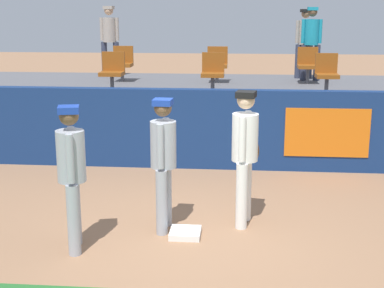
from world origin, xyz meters
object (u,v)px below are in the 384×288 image
first_base (185,233)px  spectator_capped (311,38)px  seat_front_center (213,71)px  seat_back_left (123,62)px  player_coach_visitor (72,168)px  spectator_casual (305,39)px  seat_front_right (327,72)px  player_runner_visitor (163,156)px  spectator_hooded (110,36)px  player_fielder_home (245,149)px  seat_back_right (308,63)px  seat_back_center (217,62)px  seat_front_left (112,70)px

first_base → spectator_capped: size_ratio=0.23×
seat_front_center → seat_back_left: size_ratio=1.00×
player_coach_visitor → seat_back_left: (-0.85, 7.00, 0.61)m
player_coach_visitor → spectator_capped: spectator_capped is taller
first_base → seat_back_left: seat_back_left is taller
seat_back_left → seat_front_center: bearing=-38.4°
spectator_casual → first_base: bearing=59.9°
seat_front_right → seat_front_center: 2.30m
spectator_capped → spectator_casual: size_ratio=1.03×
player_runner_visitor → player_coach_visitor: (-1.01, -0.72, 0.01)m
spectator_hooded → player_coach_visitor: bearing=103.8°
player_coach_visitor → spectator_casual: size_ratio=1.06×
seat_front_right → player_runner_visitor: bearing=-121.2°
first_base → player_fielder_home: bearing=33.8°
seat_front_right → spectator_casual: size_ratio=0.49×
player_coach_visitor → player_fielder_home: bearing=102.4°
seat_back_right → spectator_hooded: spectator_hooded is taller
player_fielder_home → seat_front_right: bearing=168.8°
player_fielder_home → player_coach_visitor: size_ratio=1.03×
first_base → spectator_hooded: bearing=109.8°
seat_back_center → seat_front_left: bearing=-139.5°
seat_front_right → seat_front_left: size_ratio=1.00×
first_base → spectator_casual: bearing=73.3°
player_coach_visitor → player_runner_visitor: bearing=111.6°
seat_front_center → first_base: bearing=-91.3°
player_coach_visitor → seat_front_left: bearing=173.4°
seat_front_center → spectator_casual: bearing=52.9°
seat_back_center → spectator_casual: (2.13, 1.03, 0.51)m
seat_front_right → seat_back_center: bearing=141.9°
spectator_hooded → spectator_capped: size_ratio=1.01×
seat_front_left → seat_back_left: same height
first_base → player_coach_visitor: 1.74m
seat_front_center → seat_back_right: size_ratio=1.00×
seat_front_center → player_fielder_home: bearing=-81.1°
seat_front_left → first_base: bearing=-66.9°
player_runner_visitor → seat_back_left: seat_back_left is taller
first_base → seat_back_center: seat_back_center is taller
player_fielder_home → seat_front_left: size_ratio=2.20×
player_coach_visitor → seat_back_left: 7.08m
seat_back_center → seat_back_left: size_ratio=1.00×
seat_front_left → seat_back_right: bearing=23.1°
player_fielder_home → seat_back_right: seat_back_right is taller
seat_front_left → seat_back_left: (-0.17, 1.80, 0.00)m
seat_back_center → seat_front_left: 2.77m
player_fielder_home → player_runner_visitor: size_ratio=1.04×
player_runner_visitor → seat_front_left: bearing=-156.0°
player_runner_visitor → seat_front_center: bearing=178.1°
player_fielder_home → player_coach_visitor: bearing=-53.2°
player_runner_visitor → spectator_hooded: spectator_hooded is taller
player_fielder_home → seat_front_center: seat_front_center is taller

